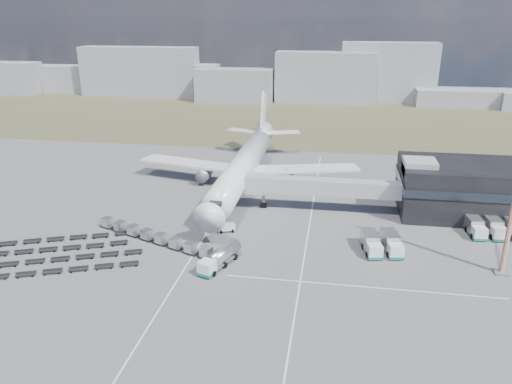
# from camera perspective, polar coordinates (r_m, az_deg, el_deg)

# --- Properties ---
(ground) EXTENTS (420.00, 420.00, 0.00)m
(ground) POSITION_cam_1_polar(r_m,az_deg,el_deg) (84.26, -5.45, -6.56)
(ground) COLOR #565659
(ground) RESTS_ON ground
(grass_strip) EXTENTS (420.00, 90.00, 0.01)m
(grass_strip) POSITION_cam_1_polar(r_m,az_deg,el_deg) (187.64, 3.12, 8.36)
(grass_strip) COLOR #4D4A2E
(grass_strip) RESTS_ON ground
(lane_markings) EXTENTS (47.12, 110.00, 0.01)m
(lane_markings) POSITION_cam_1_polar(r_m,az_deg,el_deg) (85.13, 1.48, -6.18)
(lane_markings) COLOR silver
(lane_markings) RESTS_ON ground
(terminal) EXTENTS (30.40, 16.40, 11.00)m
(terminal) POSITION_cam_1_polar(r_m,az_deg,el_deg) (105.60, 24.10, 0.37)
(terminal) COLOR black
(terminal) RESTS_ON ground
(jet_bridge) EXTENTS (30.30, 3.80, 7.05)m
(jet_bridge) POSITION_cam_1_polar(r_m,az_deg,el_deg) (98.73, 6.45, 0.63)
(jet_bridge) COLOR #939399
(jet_bridge) RESTS_ON ground
(airliner) EXTENTS (51.59, 64.53, 17.62)m
(airliner) POSITION_cam_1_polar(r_m,az_deg,el_deg) (111.77, -1.35, 3.19)
(airliner) COLOR white
(airliner) RESTS_ON ground
(skyline) EXTENTS (288.97, 26.75, 25.18)m
(skyline) POSITION_cam_1_polar(r_m,az_deg,el_deg) (228.20, 1.15, 12.82)
(skyline) COLOR gray
(skyline) RESTS_ON ground
(fuel_tanker) EXTENTS (5.30, 9.39, 2.96)m
(fuel_tanker) POSITION_cam_1_polar(r_m,az_deg,el_deg) (78.29, -4.18, -7.48)
(fuel_tanker) COLOR white
(fuel_tanker) RESTS_ON ground
(pushback_tug) EXTENTS (3.40, 2.65, 1.38)m
(pushback_tug) POSITION_cam_1_polar(r_m,az_deg,el_deg) (90.44, -3.39, -4.10)
(pushback_tug) COLOR white
(pushback_tug) RESTS_ON ground
(catering_truck) EXTENTS (3.00, 6.44, 2.88)m
(catering_truck) POSITION_cam_1_polar(r_m,az_deg,el_deg) (116.24, 0.70, 1.88)
(catering_truck) COLOR white
(catering_truck) RESTS_ON ground
(service_trucks_near) EXTENTS (6.91, 7.82, 2.78)m
(service_trucks_near) POSITION_cam_1_polar(r_m,az_deg,el_deg) (85.10, 14.15, -5.71)
(service_trucks_near) COLOR white
(service_trucks_near) RESTS_ON ground
(service_trucks_far) EXTENTS (9.49, 7.51, 2.72)m
(service_trucks_far) POSITION_cam_1_polar(r_m,az_deg,el_deg) (98.11, 25.57, -3.66)
(service_trucks_far) COLOR white
(service_trucks_far) RESTS_ON ground
(uld_row) EXTENTS (24.10, 11.37, 1.72)m
(uld_row) POSITION_cam_1_polar(r_m,az_deg,el_deg) (87.87, -11.62, -5.00)
(uld_row) COLOR black
(uld_row) RESTS_ON ground
(baggage_dollies) EXTENTS (27.88, 21.62, 0.68)m
(baggage_dollies) POSITION_cam_1_polar(r_m,az_deg,el_deg) (87.75, -21.70, -6.62)
(baggage_dollies) COLOR black
(baggage_dollies) RESTS_ON ground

